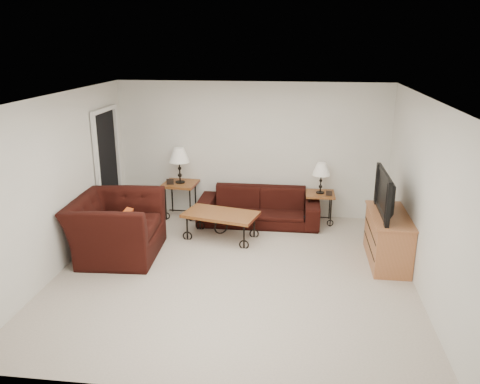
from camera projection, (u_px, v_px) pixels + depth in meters
name	position (u px, v px, depth m)	size (l,w,h in m)	color
ground	(234.00, 273.00, 6.94)	(5.00, 5.00, 0.00)	beige
wall_back	(252.00, 150.00, 8.92)	(5.00, 0.02, 2.50)	white
wall_front	(194.00, 274.00, 4.19)	(5.00, 0.02, 2.50)	white
wall_left	(60.00, 183.00, 6.86)	(0.02, 5.00, 2.50)	white
wall_right	(424.00, 197.00, 6.26)	(0.02, 5.00, 2.50)	white
ceiling	(233.00, 97.00, 6.18)	(5.00, 5.00, 0.00)	white
doorway	(108.00, 170.00, 8.48)	(0.08, 0.94, 2.04)	black
sofa	(259.00, 206.00, 8.73)	(2.18, 0.85, 0.64)	black
side_table_left	(181.00, 199.00, 9.07)	(0.61, 0.61, 0.66)	olive
side_table_right	(319.00, 208.00, 8.78)	(0.51, 0.51, 0.56)	olive
lamp_left	(180.00, 165.00, 8.87)	(0.37, 0.37, 0.66)	black
lamp_right	(321.00, 178.00, 8.61)	(0.32, 0.32, 0.56)	black
photo_frame_left	(170.00, 182.00, 8.83)	(0.13, 0.02, 0.11)	black
photo_frame_right	(329.00, 193.00, 8.52)	(0.11, 0.01, 0.09)	black
coffee_table	(221.00, 226.00, 8.08)	(1.21, 0.65, 0.45)	olive
armchair	(117.00, 227.00, 7.40)	(1.42, 1.24, 0.92)	black
throw_pillow	(125.00, 225.00, 7.31)	(0.42, 0.11, 0.42)	#B84E17
tv_stand	(388.00, 238.00, 7.19)	(0.52, 1.25, 0.75)	#AC6640
television	(391.00, 194.00, 6.98)	(1.12, 0.15, 0.65)	black
backpack	(308.00, 216.00, 8.52)	(0.36, 0.27, 0.46)	black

